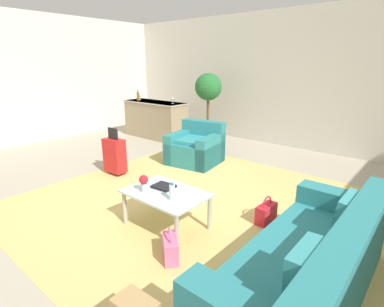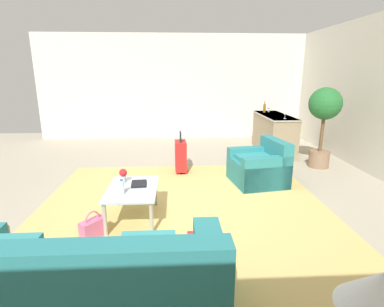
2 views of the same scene
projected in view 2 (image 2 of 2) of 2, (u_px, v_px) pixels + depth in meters
name	position (u px, v px, depth m)	size (l,w,h in m)	color
ground_plane	(170.00, 206.00, 4.63)	(12.00, 12.00, 0.00)	#A89E89
wall_left	(172.00, 87.00, 9.10)	(0.12, 8.00, 3.10)	beige
area_rug	(184.00, 224.00, 4.06)	(5.20, 4.40, 0.01)	tan
couch	(90.00, 289.00, 2.41)	(0.86, 2.21, 0.85)	teal
armchair	(261.00, 168.00, 5.51)	(1.05, 1.02, 0.81)	teal
coffee_table	(132.00, 192.00, 4.11)	(0.98, 0.68, 0.46)	silver
water_bottle	(122.00, 187.00, 3.87)	(0.06, 0.06, 0.20)	silver
coffee_table_book	(139.00, 184.00, 4.21)	(0.26, 0.21, 0.03)	black
flower_vase	(123.00, 174.00, 4.27)	(0.11, 0.11, 0.21)	#B2B7BC
table_lamp	(379.00, 294.00, 1.32)	(0.36, 0.36, 0.58)	#ADA899
bar_console	(274.00, 133.00, 7.62)	(1.83, 0.67, 0.96)	#937F60
wine_glass_leftmost	(269.00, 108.00, 8.08)	(0.08, 0.08, 0.15)	silver
wine_glass_left_of_centre	(285.00, 114.00, 6.87)	(0.08, 0.08, 0.15)	silver
wine_bottle_amber	(264.00, 108.00, 7.96)	(0.07, 0.07, 0.30)	brown
suitcase_red	(181.00, 155.00, 6.08)	(0.41, 0.24, 0.85)	red
handbag_red	(201.00, 243.00, 3.38)	(0.15, 0.33, 0.36)	red
handbag_pink	(93.00, 228.00, 3.70)	(0.34, 0.31, 0.36)	pink
potted_ficus	(324.00, 114.00, 6.23)	(0.67, 0.67, 1.70)	#84664C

